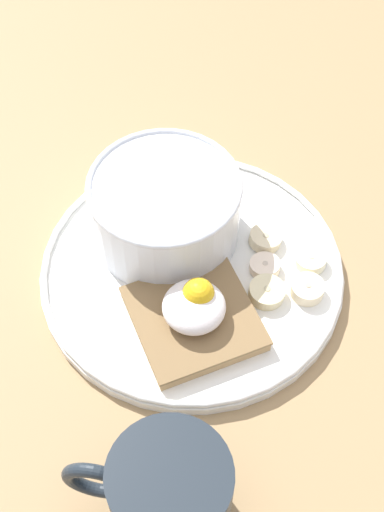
{
  "coord_description": "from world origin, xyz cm",
  "views": [
    {
      "loc": [
        35.98,
        -10.37,
        57.55
      ],
      "look_at": [
        0.0,
        0.0,
        5.0
      ],
      "focal_mm": 50.0,
      "sensor_mm": 36.0,
      "label": 1
    }
  ],
  "objects_px": {
    "toast_slice": "(194,318)",
    "banana_slice_inner": "(265,239)",
    "banana_slice_front": "(265,266)",
    "oatmeal_bowl": "(165,209)",
    "banana_slice_right": "(267,292)",
    "coffee_mug": "(168,496)",
    "banana_slice_left": "(307,289)",
    "banana_slice_back": "(311,260)",
    "poached_egg": "(195,304)"
  },
  "relations": [
    {
      "from": "toast_slice",
      "to": "banana_slice_inner",
      "type": "xyz_separation_m",
      "value": [
        -0.07,
        0.09,
        -0.0
      ]
    },
    {
      "from": "banana_slice_front",
      "to": "oatmeal_bowl",
      "type": "bearing_deg",
      "value": -131.33
    },
    {
      "from": "banana_slice_right",
      "to": "banana_slice_inner",
      "type": "distance_m",
      "value": 0.06
    },
    {
      "from": "banana_slice_right",
      "to": "banana_slice_inner",
      "type": "bearing_deg",
      "value": 161.72
    },
    {
      "from": "banana_slice_right",
      "to": "banana_slice_inner",
      "type": "xyz_separation_m",
      "value": [
        -0.06,
        0.02,
        -0.0
      ]
    },
    {
      "from": "banana_slice_right",
      "to": "banana_slice_front",
      "type": "bearing_deg",
      "value": 163.8
    },
    {
      "from": "oatmeal_bowl",
      "to": "coffee_mug",
      "type": "height_order",
      "value": "coffee_mug"
    },
    {
      "from": "banana_slice_left",
      "to": "banana_slice_back",
      "type": "bearing_deg",
      "value": 152.87
    },
    {
      "from": "banana_slice_back",
      "to": "oatmeal_bowl",
      "type": "bearing_deg",
      "value": -121.31
    },
    {
      "from": "poached_egg",
      "to": "toast_slice",
      "type": "bearing_deg",
      "value": -41.15
    },
    {
      "from": "toast_slice",
      "to": "banana_slice_right",
      "type": "bearing_deg",
      "value": 97.01
    },
    {
      "from": "poached_egg",
      "to": "banana_slice_back",
      "type": "xyz_separation_m",
      "value": [
        -0.03,
        0.12,
        -0.02
      ]
    },
    {
      "from": "banana_slice_back",
      "to": "banana_slice_inner",
      "type": "bearing_deg",
      "value": -137.14
    },
    {
      "from": "banana_slice_front",
      "to": "banana_slice_inner",
      "type": "height_order",
      "value": "banana_slice_inner"
    },
    {
      "from": "toast_slice",
      "to": "coffee_mug",
      "type": "xyz_separation_m",
      "value": [
        0.15,
        -0.06,
        0.03
      ]
    },
    {
      "from": "oatmeal_bowl",
      "to": "coffee_mug",
      "type": "relative_size",
      "value": 1.21
    },
    {
      "from": "oatmeal_bowl",
      "to": "banana_slice_right",
      "type": "distance_m",
      "value": 0.12
    },
    {
      "from": "poached_egg",
      "to": "banana_slice_back",
      "type": "bearing_deg",
      "value": 103.77
    },
    {
      "from": "poached_egg",
      "to": "banana_slice_right",
      "type": "distance_m",
      "value": 0.07
    },
    {
      "from": "poached_egg",
      "to": "banana_slice_front",
      "type": "distance_m",
      "value": 0.09
    },
    {
      "from": "banana_slice_left",
      "to": "banana_slice_back",
      "type": "xyz_separation_m",
      "value": [
        -0.03,
        0.02,
        -0.0
      ]
    },
    {
      "from": "oatmeal_bowl",
      "to": "toast_slice",
      "type": "distance_m",
      "value": 0.11
    },
    {
      "from": "banana_slice_left",
      "to": "banana_slice_front",
      "type": "bearing_deg",
      "value": -141.51
    },
    {
      "from": "poached_egg",
      "to": "banana_slice_inner",
      "type": "distance_m",
      "value": 0.11
    },
    {
      "from": "banana_slice_front",
      "to": "banana_slice_left",
      "type": "height_order",
      "value": "banana_slice_left"
    },
    {
      "from": "banana_slice_front",
      "to": "banana_slice_right",
      "type": "distance_m",
      "value": 0.03
    },
    {
      "from": "banana_slice_left",
      "to": "banana_slice_right",
      "type": "xyz_separation_m",
      "value": [
        -0.01,
        -0.04,
        -0.0
      ]
    },
    {
      "from": "banana_slice_inner",
      "to": "coffee_mug",
      "type": "xyz_separation_m",
      "value": [
        0.22,
        -0.15,
        0.03
      ]
    },
    {
      "from": "toast_slice",
      "to": "banana_slice_back",
      "type": "relative_size",
      "value": 2.89
    },
    {
      "from": "poached_egg",
      "to": "coffee_mug",
      "type": "distance_m",
      "value": 0.17
    },
    {
      "from": "toast_slice",
      "to": "banana_slice_inner",
      "type": "height_order",
      "value": "toast_slice"
    },
    {
      "from": "toast_slice",
      "to": "banana_slice_right",
      "type": "relative_size",
      "value": 2.42
    },
    {
      "from": "oatmeal_bowl",
      "to": "banana_slice_front",
      "type": "xyz_separation_m",
      "value": [
        0.07,
        0.08,
        -0.03
      ]
    },
    {
      "from": "oatmeal_bowl",
      "to": "banana_slice_inner",
      "type": "distance_m",
      "value": 0.1
    },
    {
      "from": "poached_egg",
      "to": "banana_slice_right",
      "type": "height_order",
      "value": "poached_egg"
    },
    {
      "from": "banana_slice_right",
      "to": "coffee_mug",
      "type": "relative_size",
      "value": 0.4
    },
    {
      "from": "oatmeal_bowl",
      "to": "banana_slice_back",
      "type": "bearing_deg",
      "value": 58.69
    },
    {
      "from": "toast_slice",
      "to": "banana_slice_back",
      "type": "bearing_deg",
      "value": 104.27
    },
    {
      "from": "toast_slice",
      "to": "banana_slice_front",
      "type": "bearing_deg",
      "value": 114.96
    },
    {
      "from": "banana_slice_front",
      "to": "banana_slice_back",
      "type": "height_order",
      "value": "same"
    },
    {
      "from": "banana_slice_front",
      "to": "banana_slice_right",
      "type": "xyz_separation_m",
      "value": [
        0.03,
        -0.01,
        0.0
      ]
    },
    {
      "from": "banana_slice_right",
      "to": "banana_slice_back",
      "type": "bearing_deg",
      "value": 113.5
    },
    {
      "from": "toast_slice",
      "to": "coffee_mug",
      "type": "height_order",
      "value": "coffee_mug"
    },
    {
      "from": "toast_slice",
      "to": "banana_slice_right",
      "type": "xyz_separation_m",
      "value": [
        -0.01,
        0.07,
        -0.0
      ]
    },
    {
      "from": "oatmeal_bowl",
      "to": "poached_egg",
      "type": "xyz_separation_m",
      "value": [
        0.1,
        -0.0,
        -0.01
      ]
    },
    {
      "from": "banana_slice_back",
      "to": "banana_slice_right",
      "type": "relative_size",
      "value": 0.84
    },
    {
      "from": "banana_slice_back",
      "to": "banana_slice_inner",
      "type": "height_order",
      "value": "banana_slice_inner"
    },
    {
      "from": "banana_slice_front",
      "to": "coffee_mug",
      "type": "bearing_deg",
      "value": -36.93
    },
    {
      "from": "oatmeal_bowl",
      "to": "banana_slice_inner",
      "type": "bearing_deg",
      "value": 66.58
    },
    {
      "from": "poached_egg",
      "to": "oatmeal_bowl",
      "type": "bearing_deg",
      "value": 179.32
    }
  ]
}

